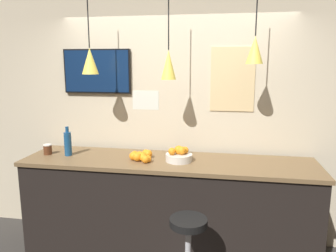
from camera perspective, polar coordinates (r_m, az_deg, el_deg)
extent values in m
cube|color=beige|center=(3.68, 1.25, 2.32)|extent=(8.00, 0.06, 2.90)
cube|color=black|center=(3.51, 0.00, -14.37)|extent=(2.91, 0.67, 1.00)
cube|color=brown|center=(3.33, 0.00, -6.27)|extent=(2.95, 0.71, 0.04)
cylinder|color=black|center=(2.77, 3.58, -16.37)|extent=(0.31, 0.31, 0.06)
cylinder|color=beige|center=(3.28, 1.93, -5.51)|extent=(0.27, 0.27, 0.07)
sphere|color=orange|center=(3.25, 1.87, -4.18)|extent=(0.09, 0.09, 0.09)
sphere|color=orange|center=(3.28, 3.00, -4.22)|extent=(0.07, 0.07, 0.07)
sphere|color=orange|center=(3.22, 0.69, -4.44)|extent=(0.07, 0.07, 0.07)
sphere|color=orange|center=(3.25, 2.35, -4.34)|extent=(0.07, 0.07, 0.07)
sphere|color=orange|center=(3.24, 2.44, -4.31)|extent=(0.08, 0.08, 0.08)
sphere|color=orange|center=(3.27, -4.32, -5.56)|extent=(0.07, 0.07, 0.07)
sphere|color=orange|center=(3.41, -3.86, -4.78)|extent=(0.08, 0.08, 0.08)
sphere|color=orange|center=(3.33, -4.47, -5.24)|extent=(0.08, 0.08, 0.08)
sphere|color=orange|center=(3.22, -3.93, -5.80)|extent=(0.08, 0.08, 0.08)
sphere|color=orange|center=(3.37, -4.95, -5.05)|extent=(0.08, 0.08, 0.08)
sphere|color=orange|center=(3.33, -6.05, -5.22)|extent=(0.08, 0.08, 0.08)
sphere|color=orange|center=(3.24, -3.50, -5.73)|extent=(0.07, 0.07, 0.07)
sphere|color=orange|center=(3.28, -5.36, -5.41)|extent=(0.09, 0.09, 0.09)
sphere|color=orange|center=(3.38, -5.80, -4.99)|extent=(0.08, 0.08, 0.08)
sphere|color=orange|center=(3.39, -3.48, -4.87)|extent=(0.08, 0.08, 0.08)
cylinder|color=navy|center=(3.61, -17.04, -3.01)|extent=(0.08, 0.08, 0.25)
cylinder|color=navy|center=(3.57, -17.18, -0.58)|extent=(0.03, 0.03, 0.06)
cylinder|color=#562D19|center=(3.74, -20.21, -3.92)|extent=(0.09, 0.09, 0.10)
cylinder|color=white|center=(3.72, -20.26, -3.11)|extent=(0.09, 0.09, 0.01)
cylinder|color=black|center=(3.47, -13.79, 18.49)|extent=(0.01, 0.01, 0.65)
cone|color=#EAD14C|center=(3.44, -13.44, 10.94)|extent=(0.17, 0.17, 0.26)
sphere|color=#F9EFCC|center=(3.44, -13.36, 9.10)|extent=(0.04, 0.04, 0.04)
cylinder|color=black|center=(3.24, 0.10, 19.10)|extent=(0.01, 0.01, 0.68)
cone|color=#EAD14C|center=(3.21, 0.10, 10.58)|extent=(0.15, 0.15, 0.28)
sphere|color=#F9EFCC|center=(3.21, 0.10, 8.45)|extent=(0.04, 0.04, 0.04)
cylinder|color=black|center=(3.21, 15.26, 19.89)|extent=(0.01, 0.01, 0.56)
cone|color=#EAD14C|center=(3.17, 14.88, 12.67)|extent=(0.16, 0.16, 0.25)
sphere|color=#F9EFCC|center=(3.17, 14.79, 10.78)|extent=(0.04, 0.04, 0.04)
cube|color=black|center=(3.82, -12.24, 9.30)|extent=(0.78, 0.04, 0.49)
cube|color=#0F2347|center=(3.81, -12.35, 9.29)|extent=(0.75, 0.01, 0.46)
cube|color=white|center=(2.96, -3.92, 4.52)|extent=(0.24, 0.01, 0.17)
cube|color=#DBBC84|center=(3.56, 11.17, 7.96)|extent=(0.46, 0.01, 0.68)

